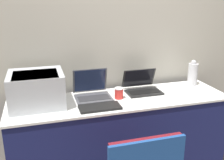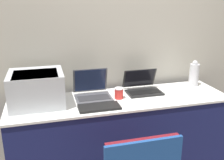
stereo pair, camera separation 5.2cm
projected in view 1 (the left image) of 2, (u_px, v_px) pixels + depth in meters
wall_back at (109, 35)px, 2.68m from camera, size 8.00×0.05×2.60m
table at (120, 134)px, 2.59m from camera, size 2.07×0.59×0.76m
printer at (36, 88)px, 2.28m from camera, size 0.46×0.41×0.30m
laptop_left at (92, 92)px, 2.49m from camera, size 0.33×0.31×0.26m
laptop_right at (142, 87)px, 2.64m from camera, size 0.35×0.30×0.22m
external_keyboard at (100, 107)px, 2.25m from camera, size 0.36×0.16×0.02m
coffee_cup at (119, 93)px, 2.46m from camera, size 0.08×0.08×0.10m
metal_pitcher at (193, 74)px, 2.82m from camera, size 0.10×0.10×0.28m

